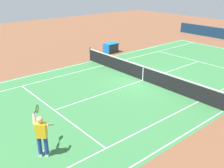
% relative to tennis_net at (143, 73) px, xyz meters
% --- Properties ---
extents(ground_plane, '(60.00, 60.00, 0.00)m').
position_rel_tennis_net_xyz_m(ground_plane, '(0.00, 0.00, -0.49)').
color(ground_plane, brown).
extents(court_slab, '(24.20, 11.40, 0.00)m').
position_rel_tennis_net_xyz_m(court_slab, '(0.00, 0.00, -0.49)').
color(court_slab, '#387A42').
rests_on(court_slab, ground_plane).
extents(court_line_markings, '(23.85, 11.05, 0.01)m').
position_rel_tennis_net_xyz_m(court_line_markings, '(0.00, 0.00, -0.49)').
color(court_line_markings, white).
rests_on(court_line_markings, ground_plane).
extents(tennis_net, '(0.10, 11.70, 1.08)m').
position_rel_tennis_net_xyz_m(tennis_net, '(0.00, 0.00, 0.00)').
color(tennis_net, '#2D2D33').
rests_on(tennis_net, ground_plane).
extents(tennis_player_near, '(0.75, 1.14, 1.70)m').
position_rel_tennis_net_xyz_m(tennis_player_near, '(8.40, 2.93, 0.44)').
color(tennis_player_near, navy).
rests_on(tennis_player_near, ground_plane).
extents(tennis_ball, '(0.07, 0.07, 0.07)m').
position_rel_tennis_net_xyz_m(tennis_ball, '(-2.37, 2.03, -0.46)').
color(tennis_ball, '#CCE01E').
rests_on(tennis_ball, ground_plane).
extents(equipment_cart_tarped, '(1.25, 0.84, 0.85)m').
position_rel_tennis_net_xyz_m(equipment_cart_tarped, '(-2.86, -6.61, -0.05)').
color(equipment_cart_tarped, '#2D2D33').
rests_on(equipment_cart_tarped, ground_plane).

